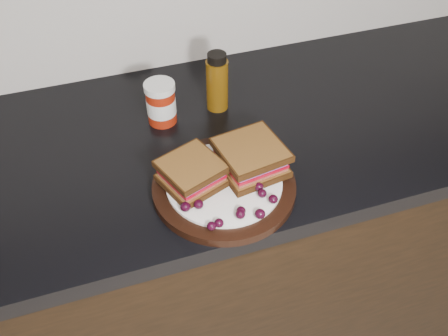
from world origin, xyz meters
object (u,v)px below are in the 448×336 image
Objects in this scene: condiment_jar at (161,103)px; oil_bottle at (217,81)px; plate at (224,187)px; sandwich_left at (192,173)px.

condiment_jar is 0.14m from oil_bottle.
plate is 0.07m from sandwich_left.
sandwich_left is 1.07× the size of condiment_jar.
oil_bottle reaches higher than sandwich_left.
sandwich_left is at bearing 163.66° from plate.
oil_bottle is at bearing 4.69° from condiment_jar.
condiment_jar is at bearing 70.40° from sandwich_left.
condiment_jar is (-0.00, 0.23, 0.00)m from sandwich_left.
plate is 0.26m from condiment_jar.
oil_bottle is (0.07, 0.26, 0.06)m from plate.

